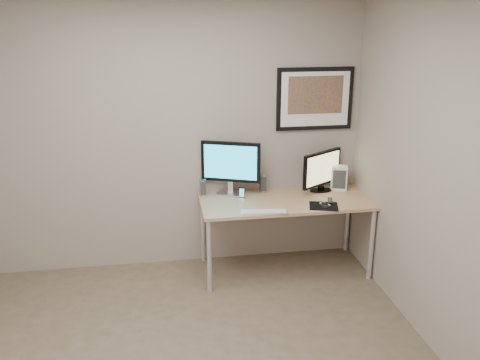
{
  "coord_description": "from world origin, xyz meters",
  "views": [
    {
      "loc": [
        -0.14,
        -3.02,
        2.4
      ],
      "look_at": [
        0.53,
        1.1,
        1.03
      ],
      "focal_mm": 38.0,
      "sensor_mm": 36.0,
      "label": 1
    }
  ],
  "objects": [
    {
      "name": "mousepad",
      "position": [
        1.3,
        1.12,
        0.73
      ],
      "size": [
        0.31,
        0.29,
        0.0
      ],
      "primitive_type": "cube",
      "rotation": [
        0.0,
        0.0,
        -0.27
      ],
      "color": "black",
      "rests_on": "desk"
    },
    {
      "name": "monitor_tv",
      "position": [
        1.41,
        1.53,
        0.95
      ],
      "size": [
        0.45,
        0.3,
        0.41
      ],
      "rotation": [
        0.0,
        0.0,
        0.57
      ],
      "color": "black",
      "rests_on": "desk"
    },
    {
      "name": "phone_dock",
      "position": [
        0.6,
        1.42,
        0.79
      ],
      "size": [
        0.07,
        0.07,
        0.12
      ],
      "primitive_type": "cube",
      "rotation": [
        0.0,
        0.0,
        -0.28
      ],
      "color": "black",
      "rests_on": "desk"
    },
    {
      "name": "speaker_left",
      "position": [
        0.24,
        1.6,
        0.81
      ],
      "size": [
        0.07,
        0.07,
        0.16
      ],
      "primitive_type": "cylinder",
      "rotation": [
        0.0,
        0.0,
        0.2
      ],
      "color": "#A6A6AA",
      "rests_on": "desk"
    },
    {
      "name": "fan_unit",
      "position": [
        1.6,
        1.56,
        0.85
      ],
      "size": [
        0.18,
        0.16,
        0.24
      ],
      "primitive_type": "cube",
      "rotation": [
        0.0,
        0.0,
        -0.31
      ],
      "color": "white",
      "rests_on": "desk"
    },
    {
      "name": "keyboard",
      "position": [
        0.74,
        1.07,
        0.74
      ],
      "size": [
        0.42,
        0.16,
        0.01
      ],
      "primitive_type": "cube",
      "rotation": [
        0.0,
        0.0,
        -0.12
      ],
      "color": "silver",
      "rests_on": "desk"
    },
    {
      "name": "mouse",
      "position": [
        1.31,
        1.13,
        0.75
      ],
      "size": [
        0.08,
        0.11,
        0.03
      ],
      "primitive_type": "ellipsoid",
      "rotation": [
        0.0,
        0.0,
        0.25
      ],
      "color": "black",
      "rests_on": "mousepad"
    },
    {
      "name": "monitor_large",
      "position": [
        0.52,
        1.58,
        1.02
      ],
      "size": [
        0.55,
        0.27,
        0.52
      ],
      "rotation": [
        0.0,
        0.0,
        -0.37
      ],
      "color": "#A6A6AA",
      "rests_on": "desk"
    },
    {
      "name": "room",
      "position": [
        0.0,
        0.45,
        1.64
      ],
      "size": [
        3.6,
        3.6,
        3.6
      ],
      "color": "white",
      "rests_on": "ground"
    },
    {
      "name": "framed_art",
      "position": [
        1.35,
        1.68,
        1.62
      ],
      "size": [
        0.75,
        0.04,
        0.6
      ],
      "color": "black",
      "rests_on": "room"
    },
    {
      "name": "remote",
      "position": [
        1.4,
        1.23,
        0.74
      ],
      "size": [
        0.08,
        0.16,
        0.02
      ],
      "primitive_type": "cube",
      "rotation": [
        0.0,
        0.0,
        -0.27
      ],
      "color": "black",
      "rests_on": "desk"
    },
    {
      "name": "desk",
      "position": [
        1.0,
        1.35,
        0.66
      ],
      "size": [
        1.6,
        0.7,
        0.73
      ],
      "color": "#A97352",
      "rests_on": "floor"
    },
    {
      "name": "speaker_right",
      "position": [
        0.84,
        1.61,
        0.82
      ],
      "size": [
        0.08,
        0.08,
        0.17
      ],
      "primitive_type": "cylinder",
      "rotation": [
        0.0,
        0.0,
        -0.16
      ],
      "color": "#A6A6AA",
      "rests_on": "desk"
    }
  ]
}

